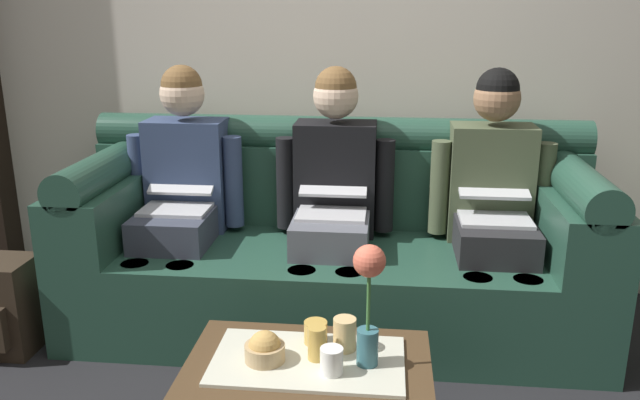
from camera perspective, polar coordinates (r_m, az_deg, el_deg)
The scene contains 12 objects.
back_wall_patterned at distance 3.41m, azimuth 2.06°, elevation 16.22°, with size 6.00×0.12×2.90m, color beige.
couch at distance 3.08m, azimuth 1.17°, elevation -4.38°, with size 2.41×0.88×0.96m.
person_left at distance 3.13m, azimuth -12.16°, elevation 1.15°, with size 0.56×0.67×1.22m.
person_middle at distance 2.99m, azimuth 1.20°, elevation 0.80°, with size 0.56×0.67×1.22m.
person_right at distance 3.02m, azimuth 15.06°, elevation 0.38°, with size 0.56×0.67×1.22m.
coffee_table at distance 2.23m, azimuth -1.05°, elevation -15.15°, with size 0.82×0.52×0.35m.
flower_vase at distance 2.06m, azimuth 4.33°, elevation -8.17°, with size 0.10×0.10×0.41m.
snack_bowl at distance 2.18m, azimuth -4.91°, elevation -13.03°, with size 0.13×0.13×0.11m.
cup_near_left at distance 2.17m, azimuth -0.27°, elevation -12.54°, with size 0.06×0.06×0.12m, color gold.
cup_near_right at distance 2.11m, azimuth 1.03°, elevation -14.03°, with size 0.07×0.07×0.09m, color white.
cup_far_center at distance 2.28m, azimuth -0.39°, elevation -11.62°, with size 0.08×0.08×0.08m, color gold.
cup_far_left at distance 2.23m, azimuth 2.19°, elevation -11.76°, with size 0.08×0.08×0.11m, color #DBB77A.
Camera 1 is at (0.24, -1.70, 1.47)m, focal length 36.17 mm.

